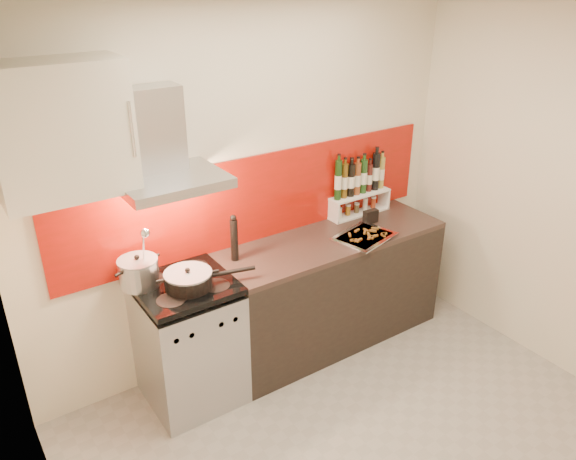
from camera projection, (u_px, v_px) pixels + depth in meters
floor at (374, 451)px, 3.48m from camera, size 3.40×3.40×0.00m
ceiling at (414, 0)px, 2.37m from camera, size 3.40×2.80×0.02m
back_wall at (252, 188)px, 3.97m from camera, size 3.40×0.02×2.60m
left_wall at (51, 396)px, 2.06m from camera, size 0.02×2.80×2.60m
right_wall at (575, 199)px, 3.79m from camera, size 0.02×2.80×2.60m
backsplash at (260, 198)px, 4.02m from camera, size 3.00×0.02×0.64m
range_stove at (190, 343)px, 3.76m from camera, size 0.60×0.60×0.91m
counter at (330, 289)px, 4.37m from camera, size 1.80×0.60×0.90m
range_hood at (163, 151)px, 3.31m from camera, size 0.62×0.50×0.61m
upper_cabinet at (61, 131)px, 2.93m from camera, size 0.70×0.35×0.72m
stock_pot at (139, 272)px, 3.49m from camera, size 0.25×0.25×0.22m
saute_pan at (189, 280)px, 3.49m from camera, size 0.57×0.30×0.14m
utensil_jar at (145, 270)px, 3.46m from camera, size 0.09×0.14×0.43m
pepper_mill at (234, 238)px, 3.78m from camera, size 0.05×0.05×0.34m
step_shelf at (359, 187)px, 4.47m from camera, size 0.55×0.15×0.49m
caddy_box at (371, 216)px, 4.37m from camera, size 0.12×0.06×0.10m
baking_tray at (364, 237)px, 4.14m from camera, size 0.50×0.43×0.03m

